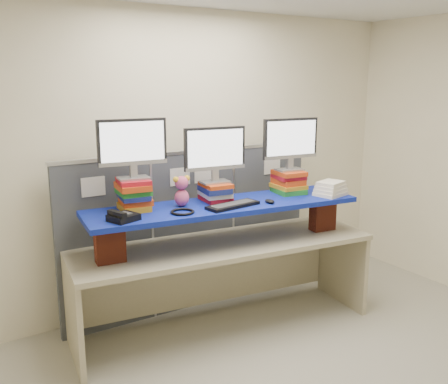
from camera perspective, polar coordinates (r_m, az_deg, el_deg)
room at (r=3.19m, az=12.06°, el=-1.34°), size 5.00×4.00×2.80m
cubicle_partition at (r=4.75m, az=-3.48°, el=-4.27°), size 2.60×0.06×1.53m
desk at (r=4.35m, az=-0.00°, el=-7.79°), size 2.68×1.09×0.79m
brick_pier_left at (r=3.91m, az=-12.92°, el=-5.72°), size 0.24×0.15×0.30m
brick_pier_right at (r=4.69m, az=11.21°, el=-2.48°), size 0.24×0.15×0.30m
blue_board at (r=4.20m, az=-0.00°, el=-1.61°), size 2.39×0.88×0.04m
book_stack_left at (r=4.03m, az=-10.27°, el=-0.23°), size 0.30×0.32×0.25m
book_stack_center at (r=4.27m, az=-1.02°, el=0.03°), size 0.27×0.33×0.16m
book_stack_right at (r=4.61m, az=7.39°, el=1.15°), size 0.30×0.32×0.21m
monitor_left at (r=3.96m, az=-10.42°, el=5.28°), size 0.55×0.18×0.47m
monitor_center at (r=4.21m, az=-1.04°, el=4.66°), size 0.55×0.18×0.47m
monitor_right at (r=4.55m, az=7.60°, el=5.78°), size 0.55×0.18×0.47m
keyboard at (r=4.09m, az=1.02°, el=-1.51°), size 0.48×0.21×0.03m
mouse at (r=4.22m, az=5.25°, el=-1.07°), size 0.06×0.11×0.03m
desk_phone at (r=3.76m, az=-11.50°, el=-2.79°), size 0.24×0.23×0.08m
headset at (r=3.91m, az=-4.77°, el=-2.27°), size 0.21×0.21×0.02m
plush_toy at (r=4.10m, az=-4.86°, el=0.15°), size 0.15×0.11×0.25m
binder_stack at (r=4.58m, az=12.09°, el=0.36°), size 0.31×0.27×0.13m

